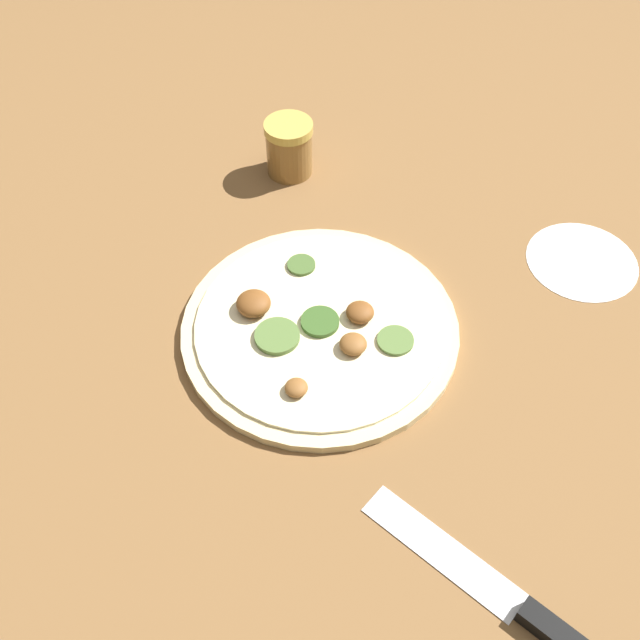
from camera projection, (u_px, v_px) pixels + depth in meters
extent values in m
plane|color=brown|center=(320.00, 332.00, 0.86)|extent=(3.00, 3.00, 0.00)
cylinder|color=beige|center=(320.00, 329.00, 0.85)|extent=(0.32, 0.32, 0.01)
cylinder|color=beige|center=(320.00, 324.00, 0.85)|extent=(0.28, 0.28, 0.00)
ellipsoid|color=brown|center=(253.00, 303.00, 0.85)|extent=(0.04, 0.04, 0.02)
ellipsoid|color=brown|center=(360.00, 312.00, 0.85)|extent=(0.03, 0.03, 0.02)
cylinder|color=#567538|center=(277.00, 336.00, 0.83)|extent=(0.05, 0.05, 0.01)
cylinder|color=#567538|center=(395.00, 340.00, 0.83)|extent=(0.04, 0.04, 0.00)
cylinder|color=#385B23|center=(321.00, 323.00, 0.84)|extent=(0.04, 0.04, 0.01)
ellipsoid|color=brown|center=(296.00, 388.00, 0.78)|extent=(0.02, 0.02, 0.01)
cylinder|color=#47662D|center=(301.00, 265.00, 0.90)|extent=(0.03, 0.03, 0.00)
ellipsoid|color=brown|center=(355.00, 342.00, 0.82)|extent=(0.03, 0.03, 0.02)
cube|color=silver|center=(442.00, 551.00, 0.69)|extent=(0.17, 0.04, 0.00)
cylinder|color=olive|center=(289.00, 152.00, 1.01)|extent=(0.06, 0.06, 0.07)
cylinder|color=gold|center=(288.00, 128.00, 0.98)|extent=(0.07, 0.07, 0.01)
cylinder|color=white|center=(582.00, 261.00, 0.93)|extent=(0.14, 0.14, 0.00)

